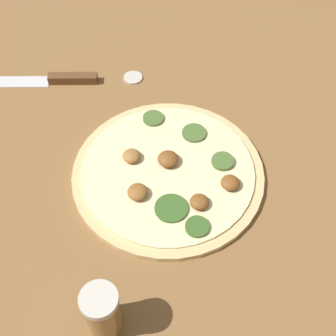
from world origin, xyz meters
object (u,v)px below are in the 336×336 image
(pizza, at_px, (169,173))
(knife, at_px, (47,80))
(spice_jar, at_px, (102,312))
(loose_cap, at_px, (133,77))

(pizza, height_order, knife, pizza)
(pizza, height_order, spice_jar, spice_jar)
(pizza, height_order, loose_cap, pizza)
(loose_cap, bearing_deg, pizza, -34.45)
(knife, bearing_deg, pizza, 135.68)
(pizza, xyz_separation_m, loose_cap, (-0.22, 0.15, -0.00))
(spice_jar, distance_m, loose_cap, 0.52)
(loose_cap, bearing_deg, knife, -137.28)
(pizza, bearing_deg, loose_cap, 145.55)
(knife, relative_size, loose_cap, 6.67)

